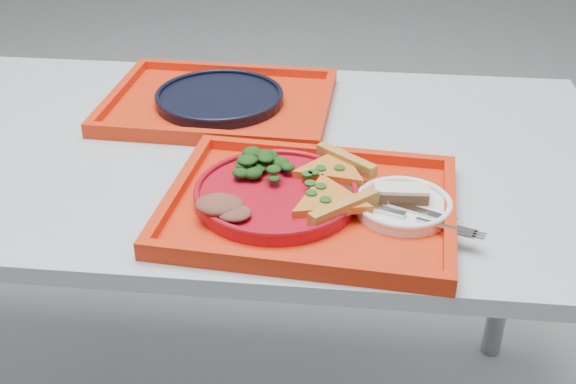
{
  "coord_description": "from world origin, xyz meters",
  "views": [
    {
      "loc": [
        0.33,
        -1.17,
        1.37
      ],
      "look_at": [
        0.23,
        -0.2,
        0.78
      ],
      "focal_mm": 45.0,
      "sensor_mm": 36.0,
      "label": 1
    }
  ],
  "objects_px": {
    "navy_plate": "(220,99)",
    "dessert_bar": "(401,193)",
    "tray_far": "(220,105)",
    "tray_main": "(310,209)",
    "dinner_plate": "(276,196)"
  },
  "relations": [
    {
      "from": "navy_plate",
      "to": "dessert_bar",
      "type": "xyz_separation_m",
      "value": [
        0.36,
        -0.36,
        0.02
      ]
    },
    {
      "from": "tray_main",
      "to": "tray_far",
      "type": "relative_size",
      "value": 1.0
    },
    {
      "from": "navy_plate",
      "to": "dessert_bar",
      "type": "distance_m",
      "value": 0.51
    },
    {
      "from": "tray_main",
      "to": "navy_plate",
      "type": "relative_size",
      "value": 1.73
    },
    {
      "from": "tray_main",
      "to": "dinner_plate",
      "type": "xyz_separation_m",
      "value": [
        -0.05,
        0.01,
        0.02
      ]
    },
    {
      "from": "tray_far",
      "to": "navy_plate",
      "type": "relative_size",
      "value": 1.73
    },
    {
      "from": "tray_main",
      "to": "tray_far",
      "type": "height_order",
      "value": "same"
    },
    {
      "from": "tray_main",
      "to": "dessert_bar",
      "type": "distance_m",
      "value": 0.15
    },
    {
      "from": "tray_far",
      "to": "navy_plate",
      "type": "height_order",
      "value": "navy_plate"
    },
    {
      "from": "dinner_plate",
      "to": "dessert_bar",
      "type": "relative_size",
      "value": 3.04
    },
    {
      "from": "navy_plate",
      "to": "tray_far",
      "type": "bearing_deg",
      "value": 180.0
    },
    {
      "from": "dinner_plate",
      "to": "tray_main",
      "type": "bearing_deg",
      "value": -10.3
    },
    {
      "from": "tray_far",
      "to": "navy_plate",
      "type": "distance_m",
      "value": 0.01
    },
    {
      "from": "tray_far",
      "to": "navy_plate",
      "type": "xyz_separation_m",
      "value": [
        0.0,
        0.0,
        0.01
      ]
    },
    {
      "from": "tray_far",
      "to": "dinner_plate",
      "type": "bearing_deg",
      "value": -63.93
    }
  ]
}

